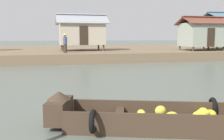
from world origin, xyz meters
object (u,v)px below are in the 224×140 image
object	(u,v)px
vendor_person	(65,42)
stilt_house_left	(82,33)
stilt_house_mid_left	(202,34)
stilt_house_mid_right	(221,30)
banana_boat	(160,117)

from	to	relation	value
vendor_person	stilt_house_left	bearing A→B (deg)	61.42
stilt_house_mid_left	stilt_house_mid_right	world-z (taller)	stilt_house_mid_right
stilt_house_mid_left	banana_boat	bearing A→B (deg)	-125.44
stilt_house_mid_left	vendor_person	xyz separation A→B (m)	(-13.75, -0.86, -0.73)
stilt_house_left	stilt_house_mid_left	distance (m)	12.15
stilt_house_left	stilt_house_mid_left	xyz separation A→B (m)	(11.88, -2.56, -0.13)
stilt_house_left	vendor_person	world-z (taller)	stilt_house_left
stilt_house_mid_left	stilt_house_mid_right	bearing A→B (deg)	28.47
stilt_house_mid_right	vendor_person	xyz separation A→B (m)	(-17.53, -2.92, -1.20)
stilt_house_left	stilt_house_mid_right	xyz separation A→B (m)	(15.67, -0.51, 0.34)
stilt_house_mid_right	vendor_person	size ratio (longest dim) A/B	2.50
stilt_house_mid_left	vendor_person	world-z (taller)	stilt_house_mid_left
stilt_house_mid_right	stilt_house_mid_left	bearing A→B (deg)	-151.53
banana_boat	stilt_house_mid_right	xyz separation A→B (m)	(16.42, 19.80, 2.64)
stilt_house_mid_right	vendor_person	distance (m)	17.82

